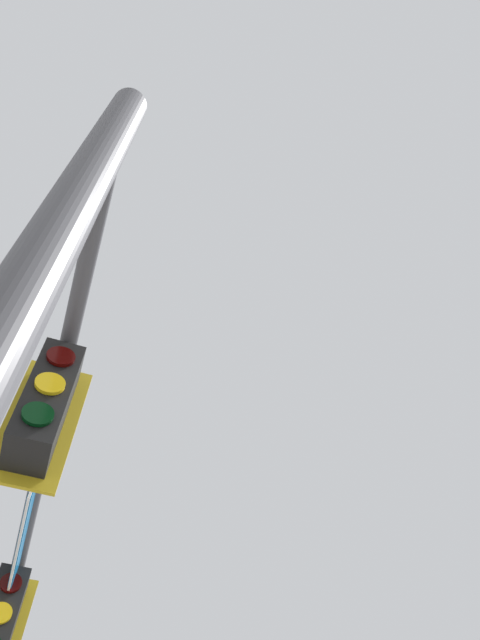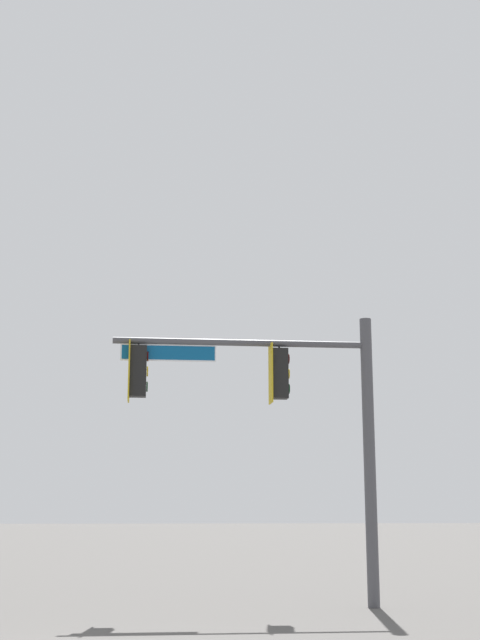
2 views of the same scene
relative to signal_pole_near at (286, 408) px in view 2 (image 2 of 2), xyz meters
The scene contains 1 object.
signal_pole_near is the anchor object (origin of this frame).
Camera 2 is at (-0.18, 11.82, 1.89)m, focal length 50.00 mm.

